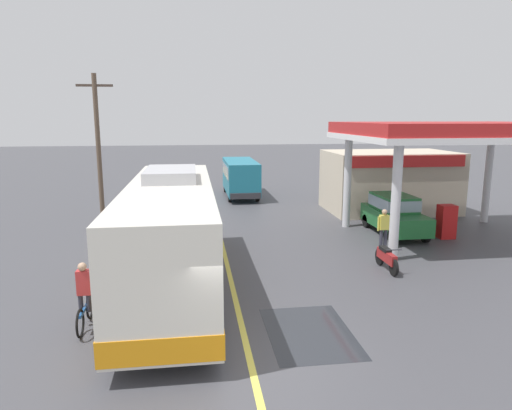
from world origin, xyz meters
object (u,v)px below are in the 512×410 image
(car_at_pump, at_px, (394,212))
(motorcycle_parked_forecourt, at_px, (386,258))
(cyclist_on_shoulder, at_px, (84,298))
(minibus_opposing_lane, at_px, (240,175))
(pedestrian_near_pump, at_px, (384,227))
(coach_bus_main, at_px, (171,235))

(car_at_pump, xyz_separation_m, motorcycle_parked_forecourt, (-2.43, -4.79, -0.57))
(cyclist_on_shoulder, bearing_deg, minibus_opposing_lane, 72.52)
(minibus_opposing_lane, relative_size, pedestrian_near_pump, 3.69)
(car_at_pump, height_order, pedestrian_near_pump, car_at_pump)
(coach_bus_main, distance_m, car_at_pump, 11.30)
(minibus_opposing_lane, xyz_separation_m, pedestrian_near_pump, (4.48, -13.38, -0.54))
(car_at_pump, relative_size, motorcycle_parked_forecourt, 2.33)
(motorcycle_parked_forecourt, bearing_deg, coach_bus_main, -174.48)
(minibus_opposing_lane, relative_size, motorcycle_parked_forecourt, 3.41)
(motorcycle_parked_forecourt, bearing_deg, pedestrian_near_pump, 69.24)
(coach_bus_main, bearing_deg, motorcycle_parked_forecourt, 5.52)
(car_at_pump, height_order, minibus_opposing_lane, minibus_opposing_lane)
(pedestrian_near_pump, bearing_deg, cyclist_on_shoulder, -151.54)
(coach_bus_main, relative_size, pedestrian_near_pump, 6.65)
(car_at_pump, xyz_separation_m, minibus_opposing_lane, (-5.96, 11.10, 0.46))
(car_at_pump, distance_m, motorcycle_parked_forecourt, 5.41)
(coach_bus_main, distance_m, pedestrian_near_pump, 8.99)
(motorcycle_parked_forecourt, distance_m, pedestrian_near_pump, 2.73)
(coach_bus_main, xyz_separation_m, minibus_opposing_lane, (3.88, 16.61, -0.25))
(minibus_opposing_lane, distance_m, motorcycle_parked_forecourt, 16.31)
(coach_bus_main, distance_m, minibus_opposing_lane, 17.06)
(coach_bus_main, height_order, motorcycle_parked_forecourt, coach_bus_main)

